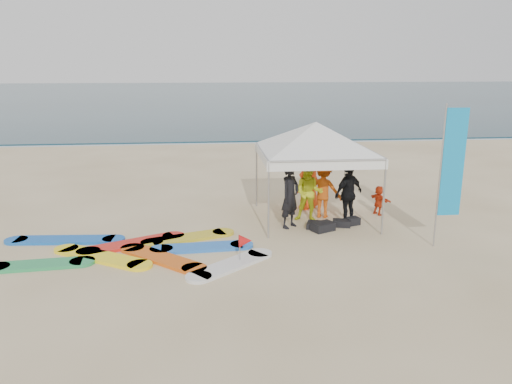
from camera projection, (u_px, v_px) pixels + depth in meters
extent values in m
plane|color=beige|center=(240.00, 286.00, 9.64)|extent=(120.00, 120.00, 0.00)
cube|color=#0C2633|center=(209.00, 95.00, 67.42)|extent=(160.00, 84.00, 0.08)
cube|color=silver|center=(217.00, 142.00, 27.17)|extent=(160.00, 1.20, 0.01)
imported|color=black|center=(290.00, 196.00, 12.91)|extent=(0.73, 0.72, 1.70)
imported|color=#CBD61E|center=(309.00, 193.00, 13.45)|extent=(0.90, 0.79, 1.58)
imported|color=#D15312|center=(323.00, 190.00, 13.79)|extent=(1.16, 0.92, 1.57)
imported|color=black|center=(348.00, 194.00, 13.27)|extent=(1.02, 0.83, 1.63)
imported|color=#FF4D16|center=(309.00, 182.00, 14.62)|extent=(0.94, 0.87, 1.62)
imported|color=red|center=(379.00, 200.00, 14.12)|extent=(0.53, 0.81, 0.84)
cylinder|color=#A5A5A8|center=(257.00, 175.00, 14.82)|extent=(0.05, 0.05, 1.92)
cylinder|color=#A5A5A8|center=(351.00, 173.00, 15.10)|extent=(0.05, 0.05, 1.92)
cylinder|color=#A5A5A8|center=(269.00, 201.00, 12.05)|extent=(0.05, 0.05, 1.92)
cylinder|color=#A5A5A8|center=(384.00, 198.00, 12.33)|extent=(0.05, 0.05, 1.92)
cube|color=white|center=(328.00, 166.00, 11.98)|extent=(2.97, 0.02, 0.24)
cube|color=white|center=(305.00, 146.00, 14.75)|extent=(2.97, 0.02, 0.24)
cube|color=white|center=(262.00, 156.00, 13.22)|extent=(0.02, 2.97, 0.24)
cube|color=white|center=(367.00, 154.00, 13.50)|extent=(0.02, 2.97, 0.24)
pyramid|color=white|center=(316.00, 122.00, 13.14)|extent=(4.07, 4.07, 0.77)
cylinder|color=#A5A5A8|center=(440.00, 177.00, 11.34)|extent=(0.04, 0.04, 3.33)
cube|color=#0C87C7|center=(453.00, 163.00, 11.29)|extent=(0.52, 0.03, 2.47)
cylinder|color=#A5A5A8|center=(240.00, 250.00, 10.70)|extent=(0.02, 0.02, 0.60)
cone|color=red|center=(245.00, 241.00, 10.66)|extent=(0.28, 0.28, 0.28)
cube|color=black|center=(323.00, 227.00, 12.81)|extent=(0.66, 0.57, 0.22)
cube|color=black|center=(342.00, 223.00, 13.15)|extent=(0.52, 0.41, 0.18)
cube|color=black|center=(317.00, 225.00, 13.01)|extent=(0.60, 0.54, 0.16)
cube|color=black|center=(352.00, 221.00, 13.29)|extent=(0.42, 0.36, 0.20)
cube|color=#279251|center=(40.00, 265.00, 10.57)|extent=(1.76, 0.69, 0.07)
cube|color=blue|center=(202.00, 247.00, 11.58)|extent=(1.89, 0.65, 0.07)
cube|color=red|center=(133.00, 244.00, 11.82)|extent=(2.09, 1.37, 0.07)
cube|color=#D45611|center=(162.00, 258.00, 10.93)|extent=(1.81, 1.72, 0.07)
cube|color=yellow|center=(102.00, 257.00, 11.00)|extent=(2.09, 1.59, 0.07)
cube|color=silver|center=(231.00, 265.00, 10.57)|extent=(1.71, 1.55, 0.07)
cube|color=gold|center=(189.00, 238.00, 12.23)|extent=(1.89, 1.10, 0.07)
cube|color=blue|center=(65.00, 240.00, 12.06)|extent=(2.37, 0.70, 0.07)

